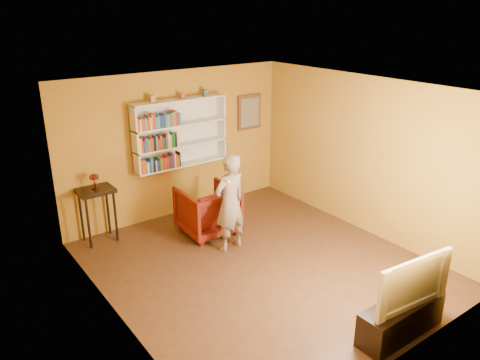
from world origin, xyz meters
The scene contains 16 objects.
room_shell centered at (0.00, 0.00, 1.02)m, with size 5.30×5.80×2.88m.
bookshelf centered at (0.00, 2.41, 1.59)m, with size 1.80×0.29×1.23m.
books_row_lower centered at (-0.47, 2.30, 1.13)m, with size 0.77×0.18×0.27m.
books_row_middle centered at (-0.49, 2.31, 1.51)m, with size 0.76×0.19×0.27m.
books_row_upper centered at (-0.44, 2.30, 1.89)m, with size 0.82×0.19×0.27m.
ornament_left centered at (-0.51, 2.35, 2.27)m, with size 0.09×0.09×0.12m, color #B47233.
ornament_centre centered at (0.07, 2.35, 2.26)m, with size 0.07×0.07×0.10m, color #AF413A.
ornament_right centered at (0.55, 2.35, 2.27)m, with size 0.08×0.08×0.11m, color #41576D.
framed_painting centered at (1.65, 2.46, 1.75)m, with size 0.55×0.05×0.70m.
console_table centered at (-1.68, 2.25, 0.78)m, with size 0.58×0.44×0.94m.
ruby_lustre centered at (-1.68, 2.25, 1.13)m, with size 0.16×0.15×0.26m.
armchair centered at (-0.04, 1.43, 0.42)m, with size 0.90×0.93×0.85m, color #4B0705.
person centered at (-0.06, 0.72, 0.81)m, with size 0.59×0.39×1.62m, color #7E6A5D.
game_remote centered at (-0.33, 0.44, 1.34)m, with size 0.04×0.15×0.04m, color white.
tv_cabinet centered at (0.36, -2.25, 0.22)m, with size 1.23×0.37×0.44m, color black.
television centered at (0.36, -2.25, 0.77)m, with size 1.13×0.15×0.65m, color black.
Camera 1 is at (-3.98, -4.87, 3.77)m, focal length 35.00 mm.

